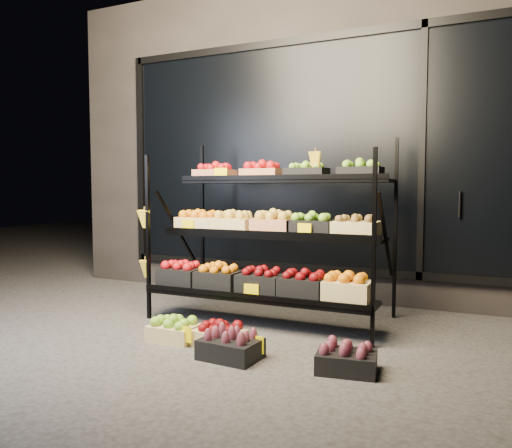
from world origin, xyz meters
The scene contains 9 objects.
ground centered at (0.00, 0.00, 0.00)m, with size 24.00×24.00×0.00m, color #514F4C.
building centered at (0.00, 2.59, 1.75)m, with size 6.00×2.08×3.50m.
display_rack centered at (-0.01, 0.60, 0.79)m, with size 2.18×1.02×1.66m.
tag_floor_a centered at (-0.27, -0.40, 0.06)m, with size 0.13×0.01×0.12m, color #F9DF00.
tag_floor_b centered at (0.32, -0.40, 0.06)m, with size 0.13×0.01×0.12m, color #F9DF00.
floor_crate_left centered at (-0.44, -0.29, 0.09)m, with size 0.36×0.27×0.19m.
floor_crate_midleft centered at (0.17, -0.48, 0.10)m, with size 0.43×0.33×0.20m.
floor_crate_midright centered at (-0.04, -0.27, 0.09)m, with size 0.40×0.32×0.19m.
floor_crate_right centered at (0.97, -0.39, 0.09)m, with size 0.42×0.33×0.20m.
Camera 1 is at (1.76, -3.53, 1.19)m, focal length 35.00 mm.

